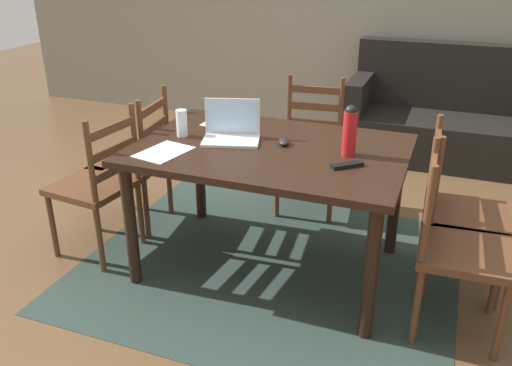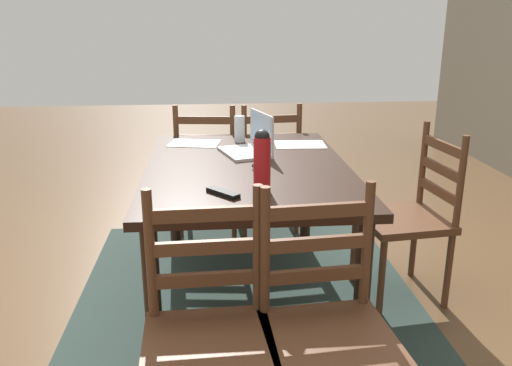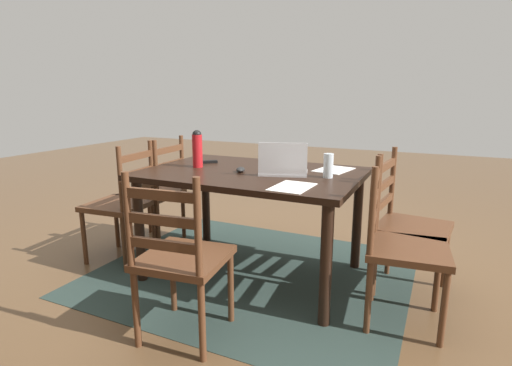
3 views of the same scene
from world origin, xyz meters
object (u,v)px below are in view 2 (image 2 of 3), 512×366
at_px(chair_right_far, 327,332).
at_px(drinking_glass, 240,129).
at_px(chair_left_near, 208,170).
at_px(chair_left_far, 267,168).
at_px(computer_mouse, 261,165).
at_px(tv_remote, 223,193).
at_px(chair_right_near, 208,338).
at_px(water_bottle, 262,160).
at_px(chair_far_head, 409,217).
at_px(dining_table, 248,183).
at_px(laptop, 252,143).

relative_size(chair_right_far, drinking_glass, 6.00).
relative_size(chair_left_near, chair_left_far, 1.00).
distance_m(computer_mouse, tv_remote, 0.45).
bearing_deg(chair_right_near, water_bottle, 158.40).
relative_size(chair_right_near, chair_left_far, 1.00).
xyz_separation_m(chair_left_near, chair_far_head, (1.04, 1.10, 0.00)).
bearing_deg(computer_mouse, chair_left_far, 151.88).
bearing_deg(chair_right_near, drinking_glass, 172.89).
xyz_separation_m(chair_left_near, chair_right_far, (2.08, 0.41, 0.00)).
bearing_deg(chair_left_near, chair_far_head, 46.64).
relative_size(dining_table, chair_right_near, 1.58).
relative_size(dining_table, tv_remote, 8.84).
bearing_deg(chair_left_near, chair_left_far, 90.00).
height_order(chair_right_far, laptop, laptop).
height_order(chair_left_near, chair_far_head, same).
xyz_separation_m(dining_table, chair_far_head, (-0.00, 0.89, -0.22)).
bearing_deg(chair_right_near, chair_left_near, -179.92).
xyz_separation_m(chair_left_far, drinking_glass, (0.50, -0.22, 0.39)).
bearing_deg(drinking_glass, water_bottle, 2.53).
height_order(laptop, drinking_glass, laptop).
distance_m(chair_right_far, drinking_glass, 1.65).
relative_size(chair_far_head, chair_left_far, 1.00).
distance_m(dining_table, chair_left_near, 1.08).
bearing_deg(computer_mouse, chair_right_far, -12.46).
bearing_deg(dining_table, computer_mouse, 46.72).
bearing_deg(chair_left_far, chair_right_far, -0.21).
distance_m(chair_right_far, tv_remote, 0.74).
bearing_deg(laptop, computer_mouse, 4.23).
distance_m(chair_left_near, chair_far_head, 1.51).
relative_size(drinking_glass, computer_mouse, 1.58).
distance_m(chair_left_near, drinking_glass, 0.66).
relative_size(laptop, drinking_glass, 2.34).
relative_size(dining_table, chair_left_far, 1.58).
bearing_deg(computer_mouse, drinking_glass, 166.41).
height_order(dining_table, chair_left_far, chair_left_far).
height_order(dining_table, chair_far_head, chair_far_head).
xyz_separation_m(chair_far_head, laptop, (-0.25, -0.85, 0.37)).
xyz_separation_m(drinking_glass, computer_mouse, (0.60, 0.07, -0.06)).
bearing_deg(chair_left_far, chair_right_near, -11.35).
xyz_separation_m(chair_far_head, chair_left_far, (-1.04, -0.68, 0.00)).
bearing_deg(chair_right_far, computer_mouse, -171.93).
bearing_deg(drinking_glass, dining_table, 1.05).
bearing_deg(tv_remote, chair_left_near, 51.51).
distance_m(dining_table, chair_left_far, 1.08).
bearing_deg(drinking_glass, tv_remote, -7.17).
xyz_separation_m(chair_right_near, drinking_glass, (-1.58, 0.20, 0.39)).
relative_size(dining_table, water_bottle, 5.46).
distance_m(chair_left_near, tv_remote, 1.54).
bearing_deg(chair_left_far, computer_mouse, -7.60).
bearing_deg(computer_mouse, laptop, 163.71).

